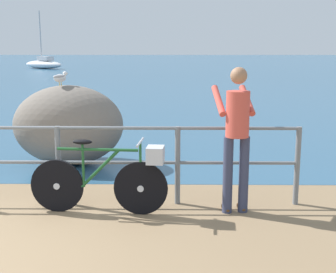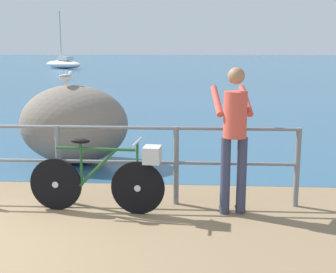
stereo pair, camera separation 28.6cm
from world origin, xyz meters
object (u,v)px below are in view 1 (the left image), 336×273
object	(u,v)px
bicycle	(110,177)
seagull	(60,77)
person_at_railing	(237,133)
breakwater_boulder_main	(69,125)
sailboat	(44,64)

from	to	relation	value
bicycle	seagull	xyz separation A→B (m)	(-1.13, 2.30, 1.04)
person_at_railing	breakwater_boulder_main	size ratio (longest dim) A/B	0.95
person_at_railing	sailboat	xyz separation A→B (m)	(-12.13, 34.65, -0.57)
breakwater_boulder_main	person_at_railing	bearing A→B (deg)	-41.72
person_at_railing	seagull	bearing A→B (deg)	42.48
person_at_railing	sailboat	distance (m)	36.71
breakwater_boulder_main	seagull	world-z (taller)	seagull
bicycle	sailboat	bearing A→B (deg)	111.58
breakwater_boulder_main	seagull	size ratio (longest dim) A/B	5.81
person_at_railing	bicycle	bearing A→B (deg)	85.48
seagull	sailboat	size ratio (longest dim) A/B	0.07
seagull	sailboat	bearing A→B (deg)	47.79
person_at_railing	breakwater_boulder_main	distance (m)	3.45
breakwater_boulder_main	seagull	xyz separation A→B (m)	(-0.09, -0.07, 0.82)
bicycle	person_at_railing	xyz separation A→B (m)	(1.52, 0.08, 0.53)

